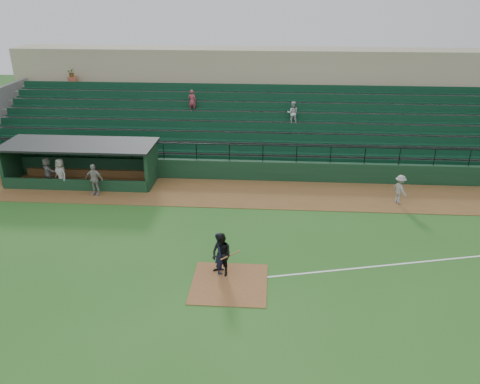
{
  "coord_description": "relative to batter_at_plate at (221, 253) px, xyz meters",
  "views": [
    {
      "loc": [
        1.57,
        -17.08,
        10.96
      ],
      "look_at": [
        0.0,
        5.0,
        1.4
      ],
      "focal_mm": 36.08,
      "sensor_mm": 36.0,
      "label": 1
    }
  ],
  "objects": [
    {
      "name": "warning_track",
      "position": [
        0.41,
        8.19,
        -0.9
      ],
      "size": [
        40.0,
        4.0,
        0.03
      ],
      "primitive_type": "cube",
      "color": "brown",
      "rests_on": "ground"
    },
    {
      "name": "foul_line",
      "position": [
        8.41,
        1.39,
        -0.91
      ],
      "size": [
        17.49,
        4.44,
        0.01
      ],
      "primitive_type": "cube",
      "rotation": [
        0.0,
        0.0,
        0.24
      ],
      "color": "white",
      "rests_on": "ground"
    },
    {
      "name": "home_plate_dirt",
      "position": [
        0.41,
        -0.81,
        -0.9
      ],
      "size": [
        3.0,
        3.0,
        0.03
      ],
      "primitive_type": "cube",
      "color": "brown",
      "rests_on": "ground"
    },
    {
      "name": "stadium_structure",
      "position": [
        0.41,
        16.65,
        1.39
      ],
      "size": [
        38.0,
        13.08,
        6.4
      ],
      "color": "#10311B",
      "rests_on": "ground"
    },
    {
      "name": "ground",
      "position": [
        0.41,
        0.19,
        -0.91
      ],
      "size": [
        90.0,
        90.0,
        0.0
      ],
      "primitive_type": "plane",
      "color": "#23551B",
      "rests_on": "ground"
    },
    {
      "name": "dugout",
      "position": [
        -9.34,
        9.75,
        0.42
      ],
      "size": [
        8.9,
        3.2,
        2.42
      ],
      "color": "#10311B",
      "rests_on": "ground"
    },
    {
      "name": "runner",
      "position": [
        8.88,
        7.5,
        -0.09
      ],
      "size": [
        0.98,
        1.18,
        1.59
      ],
      "primitive_type": "imported",
      "rotation": [
        0.0,
        0.0,
        2.02
      ],
      "color": "gray",
      "rests_on": "warning_track"
    },
    {
      "name": "umpire",
      "position": [
        0.05,
        -0.16,
        0.02
      ],
      "size": [
        1.15,
        1.11,
        1.86
      ],
      "primitive_type": "imported",
      "rotation": [
        0.0,
        0.0,
        -0.66
      ],
      "color": "black",
      "rests_on": "ground"
    },
    {
      "name": "dugout_player_b",
      "position": [
        -10.15,
        8.21,
        0.02
      ],
      "size": [
        1.06,
        0.96,
        1.81
      ],
      "primitive_type": "imported",
      "rotation": [
        0.0,
        0.0,
        -0.57
      ],
      "color": "#9E9894",
      "rests_on": "warning_track"
    },
    {
      "name": "dugout_player_c",
      "position": [
        -11.2,
        8.78,
        -0.05
      ],
      "size": [
        1.52,
        1.33,
        1.66
      ],
      "primitive_type": "imported",
      "rotation": [
        0.0,
        0.0,
        2.48
      ],
      "color": "gray",
      "rests_on": "warning_track"
    },
    {
      "name": "dugout_player_a",
      "position": [
        -7.93,
        7.43,
        0.03
      ],
      "size": [
        1.12,
        0.6,
        1.82
      ],
      "primitive_type": "imported",
      "rotation": [
        0.0,
        0.0,
        -0.16
      ],
      "color": "gray",
      "rests_on": "warning_track"
    },
    {
      "name": "batter_at_plate",
      "position": [
        0.0,
        0.0,
        0.0
      ],
      "size": [
        1.06,
        0.73,
        1.83
      ],
      "color": "black",
      "rests_on": "ground"
    }
  ]
}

